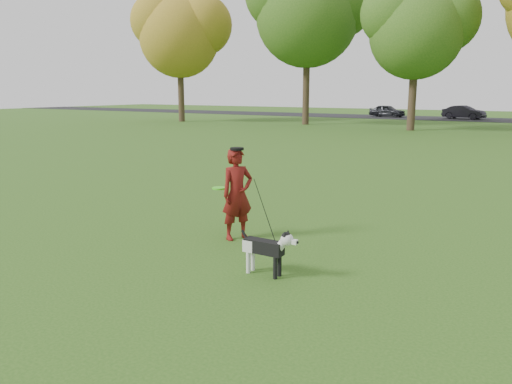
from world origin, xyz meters
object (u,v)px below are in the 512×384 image
Objects in this scene: dog at (268,246)px; car_mid at (464,112)px; car_left at (387,111)px; man at (237,194)px.

dog is 0.26× the size of car_mid.
car_mid is at bearing -83.23° from car_left.
car_left is at bearing 104.77° from dog.
car_left reaches higher than dog.
car_left is (-9.44, 39.52, -0.20)m from man.
car_left is at bearing 103.16° from car_mid.
dog is 40.95m from car_mid.
dog is 42.14m from car_left.
dog is at bearing -104.48° from man.
man is at bearing -162.86° from car_mid.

